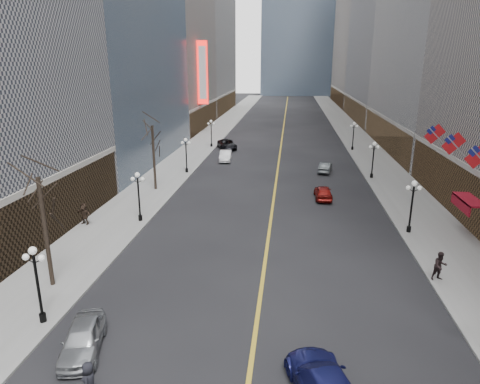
% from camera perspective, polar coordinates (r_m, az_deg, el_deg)
% --- Properties ---
extents(sidewalk_east, '(6.00, 230.00, 0.15)m').
position_cam_1_polar(sidewalk_east, '(77.52, 15.96, 5.93)').
color(sidewalk_east, gray).
rests_on(sidewalk_east, ground).
extents(sidewalk_west, '(6.00, 230.00, 0.15)m').
position_cam_1_polar(sidewalk_west, '(78.06, -4.89, 6.59)').
color(sidewalk_west, gray).
rests_on(sidewalk_west, ground).
extents(lane_line, '(0.25, 200.00, 0.02)m').
position_cam_1_polar(lane_line, '(86.39, 5.67, 7.53)').
color(lane_line, gold).
rests_on(lane_line, ground).
extents(bldg_east_c, '(26.60, 40.60, 48.80)m').
position_cam_1_polar(bldg_east_c, '(115.26, 22.47, 20.81)').
color(bldg_east_c, '#9A9A9D').
rests_on(bldg_east_c, ground).
extents(bldg_east_d, '(26.60, 46.60, 62.80)m').
position_cam_1_polar(bldg_east_d, '(157.77, 18.47, 22.37)').
color(bldg_east_d, '#AD9F8F').
rests_on(bldg_east_d, ground).
extents(bldg_west_c, '(26.60, 30.60, 50.80)m').
position_cam_1_polar(bldg_west_c, '(98.07, -13.06, 23.08)').
color(bldg_west_c, '#AD9F8F').
rests_on(bldg_west_c, ground).
extents(streetlamp_east_1, '(1.26, 0.44, 4.52)m').
position_cam_1_polar(streetlamp_east_1, '(38.34, 21.98, -1.13)').
color(streetlamp_east_1, black).
rests_on(streetlamp_east_1, sidewalk_east).
extents(streetlamp_east_2, '(1.26, 0.44, 4.52)m').
position_cam_1_polar(streetlamp_east_2, '(55.34, 17.35, 4.60)').
color(streetlamp_east_2, black).
rests_on(streetlamp_east_2, sidewalk_east).
extents(streetlamp_east_3, '(1.26, 0.44, 4.52)m').
position_cam_1_polar(streetlamp_east_3, '(72.82, 14.89, 7.61)').
color(streetlamp_east_3, black).
rests_on(streetlamp_east_3, sidewalk_east).
extents(streetlamp_west_0, '(1.26, 0.44, 4.52)m').
position_cam_1_polar(streetlamp_west_0, '(25.87, -25.49, -10.19)').
color(streetlamp_west_0, black).
rests_on(streetlamp_west_0, sidewalk_west).
extents(streetlamp_west_1, '(1.26, 0.44, 4.52)m').
position_cam_1_polar(streetlamp_west_1, '(39.25, -13.39, 0.06)').
color(streetlamp_west_1, black).
rests_on(streetlamp_west_1, sidewalk_west).
extents(streetlamp_west_2, '(1.26, 0.44, 4.52)m').
position_cam_1_polar(streetlamp_west_2, '(55.98, -7.20, 5.37)').
color(streetlamp_west_2, black).
rests_on(streetlamp_west_2, sidewalk_west).
extents(streetlamp_west_3, '(1.26, 0.44, 4.52)m').
position_cam_1_polar(streetlamp_west_3, '(73.31, -3.86, 8.19)').
color(streetlamp_west_3, black).
rests_on(streetlamp_west_3, sidewalk_west).
extents(flag_3, '(2.87, 0.12, 2.87)m').
position_cam_1_polar(flag_3, '(35.70, 29.40, 3.94)').
color(flag_3, '#B2B2B7').
rests_on(flag_3, ground).
extents(flag_4, '(2.87, 0.12, 2.87)m').
position_cam_1_polar(flag_4, '(40.28, 26.79, 5.55)').
color(flag_4, '#B2B2B7').
rests_on(flag_4, ground).
extents(flag_5, '(2.87, 0.12, 2.87)m').
position_cam_1_polar(flag_5, '(44.94, 24.71, 6.83)').
color(flag_5, '#B2B2B7').
rests_on(flag_5, ground).
extents(awning_c, '(1.40, 4.00, 0.93)m').
position_cam_1_polar(awning_c, '(39.67, 28.01, -1.06)').
color(awning_c, maroon).
rests_on(awning_c, ground).
extents(theatre_marquee, '(2.00, 0.55, 12.00)m').
position_cam_1_polar(theatre_marquee, '(87.01, -5.00, 15.55)').
color(theatre_marquee, red).
rests_on(theatre_marquee, ground).
extents(tree_west_near, '(3.60, 3.60, 7.92)m').
position_cam_1_polar(tree_west_near, '(28.71, -25.10, -0.34)').
color(tree_west_near, '#2D231C').
rests_on(tree_west_near, sidewalk_west).
extents(tree_west_far, '(3.60, 3.60, 7.92)m').
position_cam_1_polar(tree_west_far, '(48.28, -11.58, 7.36)').
color(tree_west_far, '#2D231C').
rests_on(tree_west_far, sidewalk_west).
extents(car_nb_near, '(2.90, 4.82, 1.54)m').
position_cam_1_polar(car_nb_near, '(23.88, -20.23, -17.83)').
color(car_nb_near, '#9FA2A6').
rests_on(car_nb_near, ground).
extents(car_nb_mid, '(1.98, 4.77, 1.53)m').
position_cam_1_polar(car_nb_mid, '(63.24, -1.94, 4.85)').
color(car_nb_mid, silver).
rests_on(car_nb_mid, ground).
extents(car_nb_far, '(4.33, 6.28, 1.59)m').
position_cam_1_polar(car_nb_far, '(72.04, -1.73, 6.37)').
color(car_nb_far, black).
rests_on(car_nb_far, ground).
extents(car_sb_mid, '(1.84, 4.35, 1.47)m').
position_cam_1_polar(car_sb_mid, '(46.26, 11.04, -0.04)').
color(car_sb_mid, maroon).
rests_on(car_sb_mid, ground).
extents(car_sb_far, '(2.15, 4.29, 1.35)m').
position_cam_1_polar(car_sb_far, '(57.64, 11.30, 3.24)').
color(car_sb_far, '#454A4C').
rests_on(car_sb_far, ground).
extents(ped_east_walk, '(1.06, 0.76, 1.97)m').
position_cam_1_polar(ped_east_walk, '(31.39, 25.12, -8.93)').
color(ped_east_walk, black).
rests_on(ped_east_walk, sidewalk_east).
extents(ped_west_far, '(1.86, 1.09, 1.93)m').
position_cam_1_polar(ped_west_far, '(40.34, -20.07, -2.74)').
color(ped_west_far, '#2E2119').
rests_on(ped_west_far, sidewalk_west).
extents(ped_crossing_b, '(0.62, 0.97, 1.84)m').
position_cam_1_polar(ped_crossing_b, '(20.96, -19.45, -22.70)').
color(ped_crossing_b, black).
rests_on(ped_crossing_b, ground).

